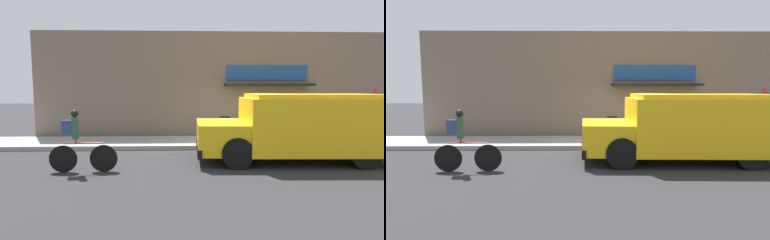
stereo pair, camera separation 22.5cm
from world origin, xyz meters
The scene contains 7 objects.
ground_plane centered at (0.00, 0.00, 0.00)m, with size 70.00×70.00×0.00m, color #2B2B2D.
sidewalk centered at (0.00, 1.14, 0.08)m, with size 28.00×2.29×0.16m.
storefront centered at (0.04, 2.69, 2.32)m, with size 17.02×0.96×4.64m.
school_bus centered at (1.43, -1.59, 1.07)m, with size 5.71×2.93×2.02m.
cyclist centered at (-4.84, -2.73, 0.76)m, with size 1.75×0.20×1.64m.
stop_sign_post centered at (5.03, 0.35, 1.57)m, with size 0.45×0.45×2.10m.
trash_bin centered at (-0.36, 1.76, 0.60)m, with size 0.46×0.46×0.88m.
Camera 1 is at (-2.16, -10.49, 2.18)m, focal length 28.00 mm.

